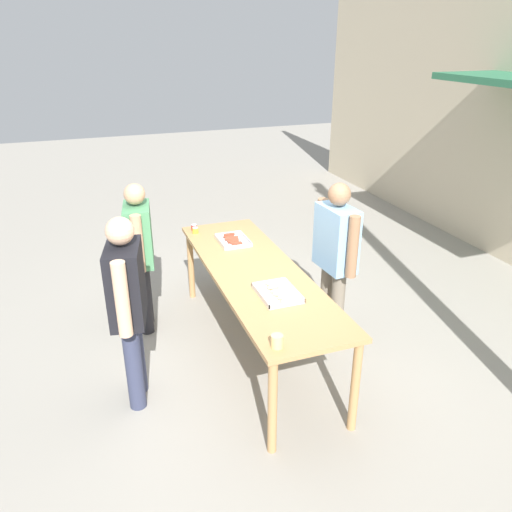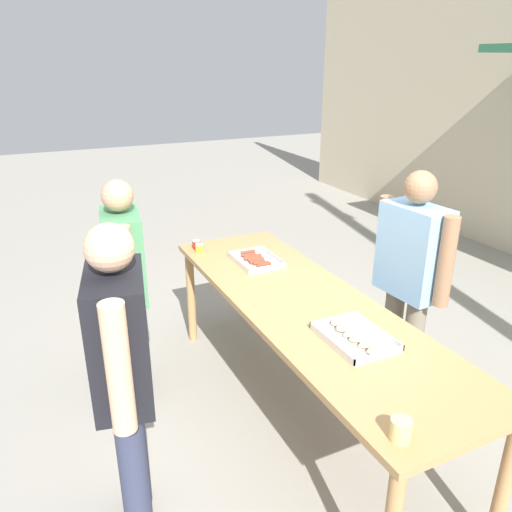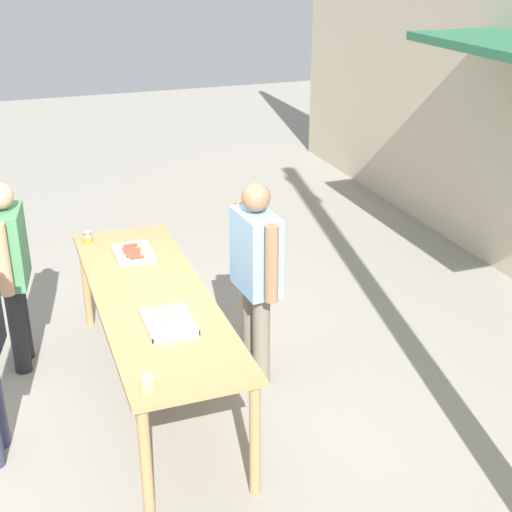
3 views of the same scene
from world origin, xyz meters
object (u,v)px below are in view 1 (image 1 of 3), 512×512
(food_tray_buns, at_px, (277,292))
(person_customer_with_cup, at_px, (128,299))
(condiment_jar_mustard, at_px, (194,227))
(food_tray_sausages, at_px, (233,241))
(person_server_behind_table, at_px, (335,251))
(condiment_jar_ketchup, at_px, (195,230))
(person_customer_holding_hotdog, at_px, (140,247))
(beer_cup, at_px, (277,341))

(food_tray_buns, xyz_separation_m, person_customer_with_cup, (-0.16, -1.21, 0.08))
(food_tray_buns, relative_size, condiment_jar_mustard, 6.29)
(food_tray_sausages, xyz_separation_m, person_server_behind_table, (0.78, 0.79, 0.08))
(condiment_jar_ketchup, distance_m, person_customer_holding_hotdog, 0.73)
(beer_cup, bearing_deg, food_tray_sausages, 171.47)
(food_tray_buns, bearing_deg, condiment_jar_mustard, -169.90)
(person_server_behind_table, bearing_deg, food_tray_sausages, -138.61)
(food_tray_sausages, relative_size, person_customer_with_cup, 0.24)
(food_tray_sausages, distance_m, person_customer_holding_hotdog, 0.96)
(condiment_jar_ketchup, distance_m, person_server_behind_table, 1.61)
(food_tray_sausages, height_order, person_customer_with_cup, person_customer_with_cup)
(person_server_behind_table, xyz_separation_m, person_customer_with_cup, (0.30, -2.00, 0.01))
(condiment_jar_ketchup, relative_size, person_customer_holding_hotdog, 0.04)
(condiment_jar_ketchup, bearing_deg, food_tray_buns, 10.96)
(food_tray_buns, bearing_deg, person_customer_with_cup, -97.60)
(person_customer_with_cup, bearing_deg, condiment_jar_ketchup, -19.78)
(condiment_jar_mustard, height_order, person_customer_holding_hotdog, person_customer_holding_hotdog)
(food_tray_sausages, relative_size, condiment_jar_ketchup, 5.79)
(condiment_jar_ketchup, bearing_deg, person_customer_holding_hotdog, -63.18)
(person_server_behind_table, bearing_deg, person_customer_holding_hotdog, -119.51)
(food_tray_buns, bearing_deg, person_customer_holding_hotdog, -143.36)
(condiment_jar_mustard, height_order, person_customer_with_cup, person_customer_with_cup)
(condiment_jar_mustard, xyz_separation_m, person_customer_holding_hotdog, (0.42, -0.66, 0.03))
(food_tray_sausages, distance_m, person_server_behind_table, 1.12)
(food_tray_sausages, xyz_separation_m, beer_cup, (1.95, -0.29, 0.03))
(condiment_jar_ketchup, bearing_deg, person_server_behind_table, 43.56)
(food_tray_sausages, height_order, food_tray_buns, food_tray_buns)
(condiment_jar_ketchup, bearing_deg, condiment_jar_mustard, 174.57)
(person_customer_holding_hotdog, bearing_deg, beer_cup, -152.80)
(food_tray_buns, relative_size, person_customer_holding_hotdog, 0.27)
(food_tray_sausages, bearing_deg, food_tray_buns, 0.06)
(person_customer_with_cup, bearing_deg, person_server_behind_table, -69.79)
(condiment_jar_ketchup, relative_size, beer_cup, 0.71)
(person_server_behind_table, relative_size, person_customer_holding_hotdog, 1.04)
(condiment_jar_ketchup, height_order, beer_cup, beer_cup)
(beer_cup, relative_size, person_server_behind_table, 0.06)
(person_customer_holding_hotdog, bearing_deg, condiment_jar_mustard, -48.57)
(person_customer_holding_hotdog, xyz_separation_m, person_customer_with_cup, (1.13, -0.25, 0.04))
(person_server_behind_table, bearing_deg, condiment_jar_mustard, -142.89)
(food_tray_buns, bearing_deg, person_server_behind_table, 120.01)
(food_tray_buns, height_order, condiment_jar_mustard, condiment_jar_mustard)
(person_customer_holding_hotdog, bearing_deg, food_tray_buns, -134.56)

